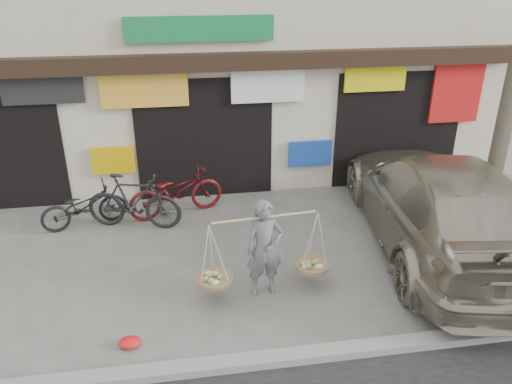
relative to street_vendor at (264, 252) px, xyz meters
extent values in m
plane|color=slate|center=(-0.67, 0.41, -0.75)|extent=(70.00, 70.00, 0.00)
cube|color=gray|center=(-0.67, -1.59, -0.69)|extent=(70.00, 0.25, 0.12)
cube|color=beige|center=(-0.67, 6.91, 2.75)|extent=(14.00, 6.00, 7.00)
cube|color=black|center=(-0.67, 3.76, 2.30)|extent=(14.00, 0.35, 0.35)
cube|color=black|center=(-0.67, 4.16, 0.60)|extent=(3.00, 0.60, 2.70)
cube|color=black|center=(3.83, 4.16, 0.60)|extent=(3.00, 0.60, 2.70)
cube|color=#252525|center=(-3.87, 3.83, 1.85)|extent=(1.60, 0.08, 0.60)
cube|color=yellow|center=(-1.87, 3.83, 1.75)|extent=(1.80, 0.08, 0.70)
cube|color=white|center=(0.73, 3.83, 1.75)|extent=(1.60, 0.08, 0.70)
cube|color=yellow|center=(3.13, 3.83, 1.85)|extent=(1.40, 0.08, 0.60)
cube|color=red|center=(5.13, 3.83, 1.45)|extent=(1.20, 0.08, 1.40)
cube|color=#EDBA06|center=(-2.67, 3.83, 0.25)|extent=(0.90, 0.08, 0.60)
cube|color=#1B45A7|center=(1.73, 3.83, 0.15)|extent=(1.00, 0.08, 0.60)
cube|color=#198441|center=(-0.67, 3.83, 2.95)|extent=(3.00, 0.08, 0.50)
imported|color=slate|center=(0.00, 0.00, 0.06)|extent=(0.63, 0.44, 1.64)
cylinder|color=tan|center=(0.00, 0.00, 0.62)|extent=(1.65, 0.19, 0.04)
cylinder|color=#9A7749|center=(-0.81, -0.07, -0.37)|extent=(0.56, 0.56, 0.07)
ellipsoid|color=#A5BF66|center=(-0.81, -0.07, -0.31)|extent=(0.39, 0.39, 0.10)
cylinder|color=#9A7749|center=(0.81, 0.07, -0.37)|extent=(0.56, 0.56, 0.07)
ellipsoid|color=#A5BF66|center=(0.81, 0.07, -0.31)|extent=(0.39, 0.39, 0.10)
imported|color=black|center=(-3.21, 2.79, -0.31)|extent=(1.79, 1.08, 0.89)
imported|color=black|center=(-2.20, 2.58, -0.18)|extent=(2.00, 1.03, 1.16)
imported|color=#5D0F12|center=(-1.36, 3.03, -0.22)|extent=(2.15, 1.27, 1.07)
imported|color=#A69B86|center=(3.46, 1.00, 0.13)|extent=(3.27, 6.39, 1.77)
cube|color=black|center=(3.84, 3.88, -0.20)|extent=(1.70, 0.32, 0.45)
cube|color=silver|center=(3.85, 3.95, -0.30)|extent=(0.45, 0.08, 0.12)
ellipsoid|color=red|center=(-2.09, -0.97, -0.68)|extent=(0.31, 0.25, 0.14)
camera|label=1|loc=(-1.19, -6.64, 4.17)|focal=35.00mm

